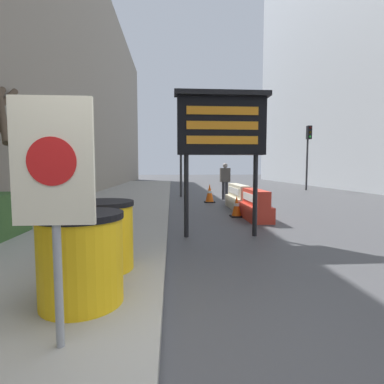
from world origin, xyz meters
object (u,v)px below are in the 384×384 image
(traffic_cone_near, at_px, (210,193))
(traffic_light_near_curb, at_px, (181,137))
(jersey_barrier_cream, at_px, (238,198))
(barrel_drum_foreground, at_px, (81,258))
(pedestrian_worker, at_px, (225,178))
(barrel_drum_middle, at_px, (102,235))
(message_board, at_px, (222,127))
(traffic_light_far_side, at_px, (308,144))
(traffic_cone_mid, at_px, (237,206))
(jersey_barrier_red_striped, at_px, (255,206))
(warning_sign, at_px, (54,180))

(traffic_cone_near, bearing_deg, traffic_light_near_curb, 113.91)
(jersey_barrier_cream, relative_size, traffic_light_near_curb, 0.51)
(barrel_drum_foreground, bearing_deg, pedestrian_worker, 72.64)
(barrel_drum_middle, relative_size, traffic_light_near_curb, 0.22)
(message_board, bearing_deg, traffic_light_far_side, 58.42)
(barrel_drum_foreground, relative_size, message_board, 0.30)
(message_board, relative_size, jersey_barrier_cream, 1.42)
(message_board, xyz_separation_m, traffic_light_far_side, (7.73, 12.58, 0.67))
(traffic_light_near_curb, bearing_deg, pedestrian_worker, -35.10)
(barrel_drum_middle, distance_m, traffic_cone_mid, 5.60)
(jersey_barrier_red_striped, relative_size, traffic_light_far_side, 0.40)
(traffic_light_near_curb, bearing_deg, traffic_cone_mid, -76.96)
(message_board, bearing_deg, barrel_drum_middle, -129.91)
(warning_sign, bearing_deg, jersey_barrier_red_striped, 62.28)
(traffic_cone_near, bearing_deg, message_board, -95.10)
(traffic_cone_mid, bearing_deg, pedestrian_worker, 83.83)
(barrel_drum_foreground, xyz_separation_m, barrel_drum_middle, (-0.02, 0.99, 0.00))
(barrel_drum_middle, xyz_separation_m, traffic_light_far_side, (9.68, 14.91, 2.39))
(traffic_cone_near, relative_size, traffic_light_near_curb, 0.19)
(warning_sign, distance_m, traffic_light_near_curb, 12.99)
(barrel_drum_middle, bearing_deg, traffic_cone_mid, 59.54)
(traffic_cone_mid, bearing_deg, jersey_barrier_red_striped, -47.43)
(jersey_barrier_red_striped, bearing_deg, jersey_barrier_cream, 90.00)
(traffic_light_far_side, bearing_deg, barrel_drum_foreground, -121.29)
(warning_sign, relative_size, traffic_light_far_side, 0.44)
(barrel_drum_middle, bearing_deg, message_board, 50.09)
(barrel_drum_middle, xyz_separation_m, jersey_barrier_red_striped, (3.27, 4.35, -0.22))
(barrel_drum_foreground, xyz_separation_m, traffic_cone_mid, (2.81, 5.81, -0.28))
(barrel_drum_foreground, xyz_separation_m, traffic_light_near_curb, (1.36, 12.08, 2.41))
(warning_sign, bearing_deg, traffic_light_near_curb, 84.17)
(pedestrian_worker, bearing_deg, traffic_light_near_curb, -38.66)
(traffic_cone_mid, bearing_deg, traffic_light_near_curb, 103.04)
(warning_sign, height_order, jersey_barrier_red_striped, warning_sign)
(traffic_light_far_side, bearing_deg, warning_sign, -120.00)
(message_board, height_order, traffic_cone_mid, message_board)
(jersey_barrier_red_striped, relative_size, traffic_cone_mid, 2.56)
(pedestrian_worker, bearing_deg, jersey_barrier_red_striped, 85.44)
(jersey_barrier_cream, distance_m, traffic_light_far_side, 10.87)
(traffic_cone_near, distance_m, traffic_light_far_side, 9.92)
(message_board, xyz_separation_m, jersey_barrier_red_striped, (1.32, 2.02, -1.94))
(message_board, relative_size, traffic_cone_near, 3.84)
(barrel_drum_foreground, relative_size, warning_sign, 0.49)
(traffic_cone_mid, bearing_deg, traffic_cone_near, 95.05)
(warning_sign, height_order, traffic_cone_mid, warning_sign)
(barrel_drum_foreground, xyz_separation_m, warning_sign, (0.05, -0.74, 0.79))
(barrel_drum_middle, distance_m, jersey_barrier_red_striped, 5.45)
(jersey_barrier_red_striped, height_order, jersey_barrier_cream, jersey_barrier_cream)
(jersey_barrier_red_striped, distance_m, traffic_cone_near, 4.28)
(message_board, distance_m, traffic_cone_near, 6.55)
(barrel_drum_middle, xyz_separation_m, pedestrian_worker, (3.36, 9.70, 0.40))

